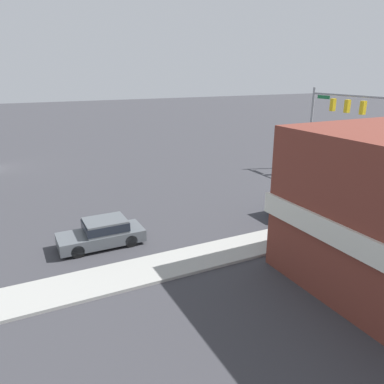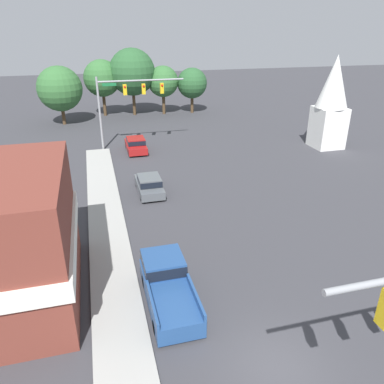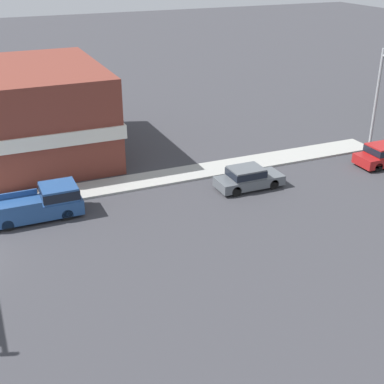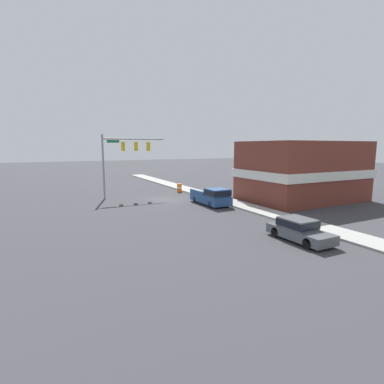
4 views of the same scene
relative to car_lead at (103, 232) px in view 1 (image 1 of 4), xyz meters
The scene contains 4 objects.
ground_plane 17.94m from the car_lead, 83.25° to the right, with size 200.00×200.00×0.00m, color #38383D.
near_signal_assembly 22.70m from the car_lead, 75.37° to the right, with size 7.44×0.49×7.36m.
car_lead is the anchor object (origin of this frame).
pickup_truck_parked 12.75m from the car_lead, 95.17° to the right, with size 2.09×5.26×1.80m.
Camera 1 is at (-20.18, 21.62, 8.74)m, focal length 35.00 mm.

